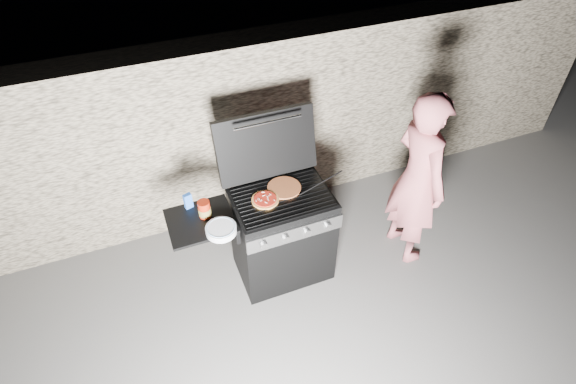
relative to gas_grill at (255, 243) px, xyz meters
name	(u,v)px	position (x,y,z in m)	size (l,w,h in m)	color
ground	(283,268)	(0.25, 0.00, -0.46)	(50.00, 50.00, 0.00)	#4F4D4B
stone_wall	(243,129)	(0.25, 1.05, 0.44)	(8.00, 0.35, 1.80)	tan
gas_grill	(255,243)	(0.00, 0.00, 0.00)	(1.34, 0.79, 0.91)	black
pizza_topped	(265,199)	(0.11, 0.01, 0.47)	(0.22, 0.22, 0.02)	tan
pizza_plain	(284,188)	(0.30, 0.09, 0.46)	(0.28, 0.28, 0.01)	#E68144
sauce_jar	(204,209)	(-0.37, 0.03, 0.52)	(0.09, 0.09, 0.15)	maroon
blue_carton	(188,201)	(-0.47, 0.17, 0.51)	(0.06, 0.04, 0.13)	#1F4FAF
plate_stack	(221,230)	(-0.30, -0.18, 0.47)	(0.23, 0.23, 0.05)	silver
person	(418,180)	(1.43, -0.16, 0.39)	(0.62, 0.41, 1.70)	#B2575D
tongs	(321,183)	(0.59, 0.00, 0.50)	(0.01, 0.01, 0.43)	black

